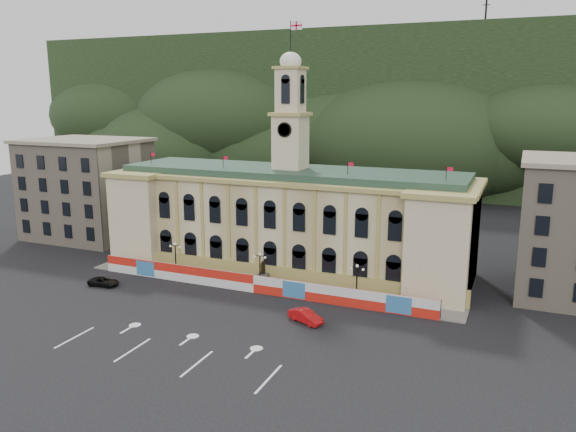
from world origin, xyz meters
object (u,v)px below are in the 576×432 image
at_px(lamp_center, 260,267).
at_px(black_suv, 104,282).
at_px(statue, 263,278).
at_px(red_sedan, 306,316).

bearing_deg(lamp_center, black_suv, -159.36).
bearing_deg(statue, lamp_center, -90.00).
bearing_deg(statue, red_sedan, -43.68).
xyz_separation_m(red_sedan, black_suv, (-31.20, 0.95, -0.15)).
bearing_deg(lamp_center, red_sedan, -40.63).
height_order(statue, red_sedan, statue).
distance_m(statue, lamp_center, 2.14).
bearing_deg(red_sedan, black_suv, 111.68).
xyz_separation_m(lamp_center, red_sedan, (10.29, -8.83, -2.31)).
distance_m(lamp_center, red_sedan, 13.75).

